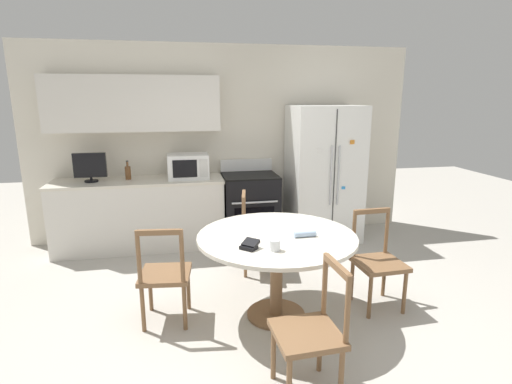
{
  "coord_description": "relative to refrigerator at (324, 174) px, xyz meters",
  "views": [
    {
      "loc": [
        -0.63,
        -2.84,
        1.93
      ],
      "look_at": [
        0.15,
        1.15,
        0.95
      ],
      "focal_mm": 28.0,
      "sensor_mm": 36.0,
      "label": 1
    }
  ],
  "objects": [
    {
      "name": "ground_plane",
      "position": [
        -1.3,
        -2.21,
        -0.91
      ],
      "size": [
        14.0,
        14.0,
        0.0
      ],
      "primitive_type": "plane",
      "color": "#B2ADA3"
    },
    {
      "name": "counter_bottle",
      "position": [
        -2.57,
        0.14,
        0.08
      ],
      "size": [
        0.07,
        0.07,
        0.24
      ],
      "color": "brown",
      "rests_on": "kitchen_counter"
    },
    {
      "name": "countertop_tv",
      "position": [
        -3.0,
        0.06,
        0.19
      ],
      "size": [
        0.38,
        0.16,
        0.36
      ],
      "color": "black",
      "rests_on": "kitchen_counter"
    },
    {
      "name": "dining_table",
      "position": [
        -1.12,
        -1.9,
        -0.26
      ],
      "size": [
        1.38,
        1.38,
        0.77
      ],
      "color": "beige",
      "rests_on": "ground_plane"
    },
    {
      "name": "microwave",
      "position": [
        -1.81,
        0.07,
        0.15
      ],
      "size": [
        0.51,
        0.38,
        0.31
      ],
      "color": "white",
      "rests_on": "kitchen_counter"
    },
    {
      "name": "kitchen_counter",
      "position": [
        -2.44,
        0.08,
        -0.46
      ],
      "size": [
        2.13,
        0.64,
        0.9
      ],
      "color": "silver",
      "rests_on": "ground_plane"
    },
    {
      "name": "dining_chair_right",
      "position": [
        -0.16,
        -1.89,
        -0.47
      ],
      "size": [
        0.44,
        0.44,
        0.9
      ],
      "rotation": [
        0.0,
        0.0,
        3.18
      ],
      "color": "brown",
      "rests_on": "ground_plane"
    },
    {
      "name": "oven_range",
      "position": [
        -1.01,
        0.06,
        -0.44
      ],
      "size": [
        0.71,
        0.68,
        1.08
      ],
      "color": "black",
      "rests_on": "ground_plane"
    },
    {
      "name": "dining_chair_far",
      "position": [
        -1.09,
        -0.93,
        -0.47
      ],
      "size": [
        0.49,
        0.49,
        0.9
      ],
      "rotation": [
        0.0,
        0.0,
        4.53
      ],
      "color": "brown",
      "rests_on": "ground_plane"
    },
    {
      "name": "candle_glass",
      "position": [
        -1.23,
        -2.24,
        -0.1
      ],
      "size": [
        0.08,
        0.08,
        0.09
      ],
      "color": "silver",
      "rests_on": "dining_table"
    },
    {
      "name": "wallet",
      "position": [
        -1.41,
        -2.16,
        -0.11
      ],
      "size": [
        0.17,
        0.17,
        0.07
      ],
      "color": "black",
      "rests_on": "dining_table"
    },
    {
      "name": "refrigerator",
      "position": [
        0.0,
        0.0,
        0.0
      ],
      "size": [
        0.92,
        0.77,
        1.81
      ],
      "color": "white",
      "rests_on": "ground_plane"
    },
    {
      "name": "back_wall",
      "position": [
        -1.6,
        0.38,
        0.54
      ],
      "size": [
        5.2,
        0.44,
        2.6
      ],
      "color": "silver",
      "rests_on": "ground_plane"
    },
    {
      "name": "dining_chair_near",
      "position": [
        -1.13,
        -2.86,
        -0.47
      ],
      "size": [
        0.44,
        0.44,
        0.9
      ],
      "rotation": [
        0.0,
        0.0,
        1.62
      ],
      "color": "brown",
      "rests_on": "ground_plane"
    },
    {
      "name": "dining_chair_left",
      "position": [
        -2.09,
        -1.81,
        -0.47
      ],
      "size": [
        0.47,
        0.47,
        0.9
      ],
      "rotation": [
        0.0,
        0.0,
        6.17
      ],
      "color": "brown",
      "rests_on": "ground_plane"
    },
    {
      "name": "folded_napkin",
      "position": [
        -0.9,
        -1.99,
        -0.11
      ],
      "size": [
        0.19,
        0.05,
        0.05
      ],
      "color": "#A3BCDB",
      "rests_on": "dining_table"
    }
  ]
}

